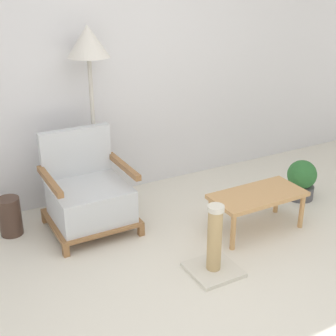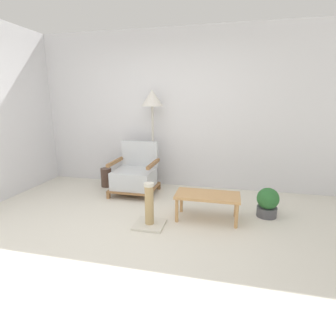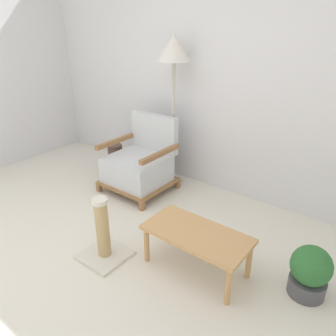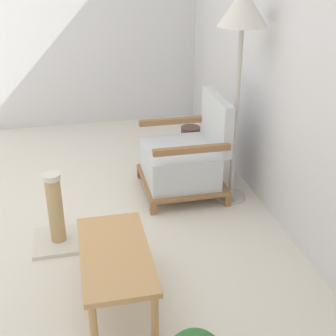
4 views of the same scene
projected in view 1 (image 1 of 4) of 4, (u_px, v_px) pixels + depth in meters
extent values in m
plane|color=silver|center=(245.00, 315.00, 3.12)|extent=(14.00, 14.00, 0.00)
cube|color=silver|center=(108.00, 60.00, 4.39)|extent=(8.00, 0.06, 2.70)
cube|color=olive|center=(66.00, 251.00, 3.75)|extent=(0.05, 0.05, 0.10)
cube|color=olive|center=(141.00, 230.00, 4.05)|extent=(0.05, 0.05, 0.10)
cube|color=olive|center=(45.00, 217.00, 4.26)|extent=(0.05, 0.05, 0.10)
cube|color=olive|center=(113.00, 201.00, 4.56)|extent=(0.05, 0.05, 0.10)
cube|color=olive|center=(91.00, 217.00, 4.13)|extent=(0.72, 0.68, 0.03)
cube|color=silver|center=(91.00, 202.00, 4.05)|extent=(0.64, 0.58, 0.29)
cube|color=silver|center=(76.00, 152.00, 4.17)|extent=(0.64, 0.08, 0.43)
cube|color=olive|center=(50.00, 181.00, 3.82)|extent=(0.05, 0.62, 0.05)
cube|color=olive|center=(124.00, 166.00, 4.11)|extent=(0.05, 0.62, 0.05)
cylinder|color=#B7B2A8|center=(99.00, 204.00, 4.57)|extent=(0.25, 0.25, 0.03)
cylinder|color=#B7B2A8|center=(94.00, 135.00, 4.29)|extent=(0.04, 0.04, 1.41)
cone|color=silver|center=(88.00, 41.00, 3.97)|extent=(0.37, 0.37, 0.27)
cube|color=tan|center=(258.00, 195.00, 4.03)|extent=(0.83, 0.41, 0.04)
cylinder|color=tan|center=(233.00, 232.00, 3.80)|extent=(0.04, 0.04, 0.32)
cylinder|color=tan|center=(302.00, 211.00, 4.13)|extent=(0.04, 0.04, 0.32)
cylinder|color=tan|center=(210.00, 215.00, 4.06)|extent=(0.04, 0.04, 0.32)
cylinder|color=tan|center=(277.00, 197.00, 4.40)|extent=(0.04, 0.04, 0.32)
cylinder|color=#473328|center=(10.00, 216.00, 4.02)|extent=(0.19, 0.19, 0.34)
cylinder|color=#4C4C51|center=(300.00, 192.00, 4.71)|extent=(0.26, 0.26, 0.13)
sphere|color=#2D6B33|center=(302.00, 175.00, 4.63)|extent=(0.29, 0.29, 0.29)
cube|color=beige|center=(213.00, 270.00, 3.57)|extent=(0.37, 0.37, 0.03)
cylinder|color=tan|center=(214.00, 240.00, 3.47)|extent=(0.11, 0.11, 0.49)
cylinder|color=beige|center=(216.00, 208.00, 3.36)|extent=(0.13, 0.13, 0.04)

